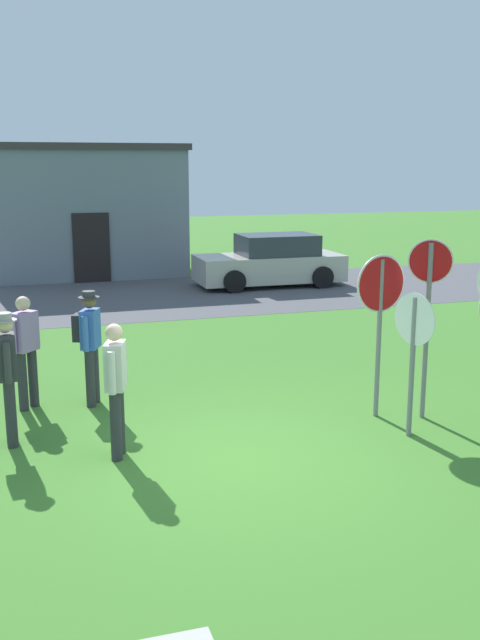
% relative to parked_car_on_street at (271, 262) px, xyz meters
% --- Properties ---
extents(ground_plane, '(80.00, 80.00, 0.00)m').
position_rel_parked_car_on_street_xyz_m(ground_plane, '(-4.76, -12.02, -0.69)').
color(ground_plane, '#3D7528').
extents(street_asphalt, '(60.00, 6.40, 0.01)m').
position_rel_parked_car_on_street_xyz_m(street_asphalt, '(-4.76, -0.77, -0.68)').
color(street_asphalt, '#4C4C51').
rests_on(street_asphalt, ground).
extents(building_background, '(6.31, 5.13, 4.15)m').
position_rel_parked_car_on_street_xyz_m(building_background, '(-5.00, 4.61, 1.39)').
color(building_background, slate).
rests_on(building_background, ground).
extents(parked_car_on_street, '(4.31, 2.04, 1.51)m').
position_rel_parked_car_on_street_xyz_m(parked_car_on_street, '(0.00, 0.00, 0.00)').
color(parked_car_on_street, '#B7B2A3').
rests_on(parked_car_on_street, ground).
extents(stop_sign_tallest, '(0.51, 0.37, 2.56)m').
position_rel_parked_car_on_street_xyz_m(stop_sign_tallest, '(-1.77, -11.38, 1.00)').
color(stop_sign_tallest, slate).
rests_on(stop_sign_tallest, ground).
extents(stop_sign_rear_right, '(0.21, 0.67, 1.94)m').
position_rel_parked_car_on_street_xyz_m(stop_sign_rear_right, '(-2.31, -11.93, 0.62)').
color(stop_sign_rear_right, slate).
rests_on(stop_sign_rear_right, ground).
extents(stop_sign_leaning_right, '(0.81, 0.16, 2.34)m').
position_rel_parked_car_on_street_xyz_m(stop_sign_leaning_right, '(-2.37, -11.11, 0.92)').
color(stop_sign_leaning_right, slate).
rests_on(stop_sign_leaning_right, ground).
extents(person_on_left, '(0.44, 0.53, 1.74)m').
position_rel_parked_car_on_street_xyz_m(person_on_left, '(-6.22, -9.38, 0.32)').
color(person_on_left, '#2D2D33').
rests_on(person_on_left, ground).
extents(person_in_teal, '(0.32, 0.55, 1.69)m').
position_rel_parked_car_on_street_xyz_m(person_in_teal, '(-6.12, -11.48, 0.26)').
color(person_in_teal, '#2D2D33').
rests_on(person_in_teal, ground).
extents(person_holding_notes, '(0.47, 0.48, 1.69)m').
position_rel_parked_car_on_street_xyz_m(person_holding_notes, '(-7.15, -9.26, 0.29)').
color(person_holding_notes, '#2D2D33').
rests_on(person_holding_notes, ground).
extents(person_near_signs, '(0.40, 0.57, 1.74)m').
position_rel_parked_car_on_street_xyz_m(person_near_signs, '(-7.39, -10.66, 0.32)').
color(person_near_signs, '#2D2D33').
rests_on(person_near_signs, ground).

